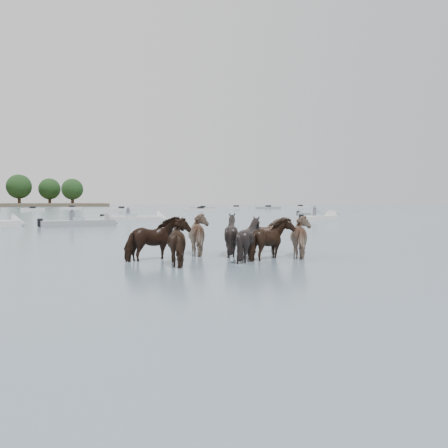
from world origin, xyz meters
name	(u,v)px	position (x,y,z in m)	size (l,w,h in m)	color
ground	(200,266)	(0.00, 0.00, 0.00)	(400.00, 400.00, 0.00)	slate
pony_herd	(232,240)	(1.62, 1.59, 0.62)	(7.03, 4.34, 1.71)	black
swimming_pony	(272,230)	(8.52, 12.89, 0.10)	(0.72, 0.44, 0.44)	black
motorboat_b	(88,223)	(-2.07, 22.81, 0.22)	(5.99, 2.55, 1.92)	gray
motorboat_c	(141,219)	(3.03, 29.78, 0.22)	(6.32, 3.61, 1.92)	silver
motorboat_d	(323,218)	(20.20, 25.72, 0.22)	(5.98, 3.89, 1.92)	silver
motorboat_e	(324,215)	(26.11, 35.01, 0.23)	(5.15, 4.28, 1.92)	gray
distant_flotilla	(85,209)	(0.12, 78.97, 0.26)	(105.50, 27.75, 0.93)	silver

